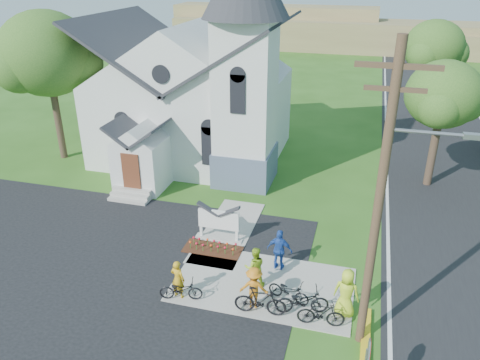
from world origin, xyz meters
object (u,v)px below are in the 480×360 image
(bike_2, at_px, (302,301))
(bike_3, at_px, (321,314))
(cyclist_2, at_px, (280,250))
(bike_4, at_px, (289,291))
(bike_0, at_px, (181,290))
(cyclist_3, at_px, (254,287))
(cyclist_0, at_px, (178,279))
(cyclist_1, at_px, (255,267))
(bike_1, at_px, (260,301))
(cyclist_4, at_px, (346,293))
(utility_pole, at_px, (382,198))
(church_sign, at_px, (219,220))

(bike_2, height_order, bike_3, bike_2)
(cyclist_2, distance_m, bike_4, 2.09)
(bike_0, xyz_separation_m, cyclist_2, (3.17, 2.90, 0.47))
(cyclist_3, bearing_deg, bike_3, 166.53)
(cyclist_0, distance_m, cyclist_1, 2.98)
(cyclist_1, xyz_separation_m, cyclist_2, (0.71, 1.35, 0.05))
(bike_0, xyz_separation_m, cyclist_1, (2.46, 1.55, 0.42))
(cyclist_1, height_order, bike_3, cyclist_1)
(cyclist_0, height_order, bike_3, cyclist_0)
(bike_1, relative_size, cyclist_4, 1.00)
(bike_3, xyz_separation_m, cyclist_4, (0.77, 0.79, 0.45))
(bike_0, xyz_separation_m, cyclist_4, (5.98, 0.79, 0.52))
(cyclist_0, bearing_deg, bike_4, -156.44)
(utility_pole, relative_size, cyclist_1, 5.90)
(bike_1, bearing_deg, cyclist_3, 38.39)
(cyclist_0, xyz_separation_m, bike_1, (3.21, -0.13, -0.22))
(bike_0, distance_m, cyclist_4, 6.05)
(bike_1, height_order, cyclist_2, cyclist_2)
(cyclist_2, distance_m, cyclist_4, 3.52)
(bike_0, distance_m, bike_4, 4.04)
(utility_pole, distance_m, bike_0, 8.27)
(bike_1, bearing_deg, cyclist_2, -6.54)
(cyclist_0, distance_m, cyclist_3, 2.89)
(bike_2, bearing_deg, cyclist_4, -94.82)
(bike_0, distance_m, cyclist_2, 4.32)
(bike_0, bearing_deg, cyclist_1, -70.72)
(cyclist_3, relative_size, cyclist_4, 0.87)
(bike_3, bearing_deg, church_sign, 43.59)
(cyclist_0, distance_m, bike_3, 5.38)
(cyclist_2, relative_size, cyclist_4, 0.95)
(utility_pole, xyz_separation_m, bike_3, (-1.43, 0.30, -4.85))
(cyclist_1, bearing_deg, church_sign, -69.55)
(cyclist_4, bearing_deg, bike_1, 24.60)
(utility_pole, distance_m, bike_1, 5.99)
(church_sign, xyz_separation_m, cyclist_0, (-0.23, -4.27, -0.19))
(bike_3, bearing_deg, bike_2, 51.17)
(bike_1, bearing_deg, cyclist_0, 83.46)
(cyclist_1, height_order, cyclist_2, cyclist_2)
(cyclist_1, relative_size, bike_2, 0.87)
(bike_1, relative_size, cyclist_3, 1.14)
(utility_pole, distance_m, cyclist_2, 6.49)
(cyclist_0, distance_m, bike_1, 3.22)
(bike_0, distance_m, bike_2, 4.51)
(church_sign, xyz_separation_m, cyclist_2, (3.09, -1.50, -0.08))
(bike_0, height_order, bike_4, bike_4)
(cyclist_0, height_order, bike_1, cyclist_0)
(cyclist_3, distance_m, bike_3, 2.53)
(church_sign, bearing_deg, bike_2, -41.71)
(bike_0, height_order, cyclist_3, cyclist_3)
(bike_0, height_order, bike_1, bike_1)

